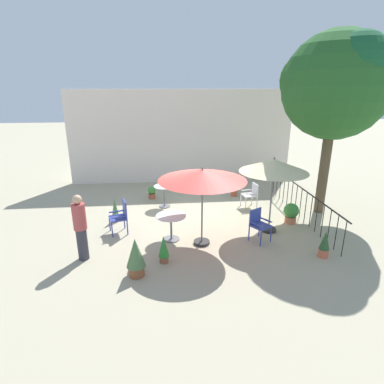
# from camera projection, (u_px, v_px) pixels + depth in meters

# --- Properties ---
(ground_plane) EXTENTS (60.00, 60.00, 0.00)m
(ground_plane) POSITION_uv_depth(u_px,v_px,m) (192.00, 222.00, 10.10)
(ground_plane) COLOR tan
(villa_facade) EXTENTS (9.74, 0.30, 4.01)m
(villa_facade) POSITION_uv_depth(u_px,v_px,m) (182.00, 137.00, 13.83)
(villa_facade) COLOR silver
(villa_facade) RESTS_ON ground
(terrace_railing) EXTENTS (0.03, 5.47, 1.01)m
(terrace_railing) POSITION_uv_depth(u_px,v_px,m) (301.00, 198.00, 10.21)
(terrace_railing) COLOR black
(terrace_railing) RESTS_ON ground
(shade_tree) EXTENTS (3.43, 3.27, 5.76)m
(shade_tree) POSITION_uv_depth(u_px,v_px,m) (337.00, 86.00, 9.64)
(shade_tree) COLOR brown
(shade_tree) RESTS_ON ground
(patio_umbrella_0) EXTENTS (1.94, 1.94, 2.26)m
(patio_umbrella_0) POSITION_uv_depth(u_px,v_px,m) (274.00, 166.00, 8.81)
(patio_umbrella_0) COLOR #2D2D2D
(patio_umbrella_0) RESTS_ON ground
(patio_umbrella_1) EXTENTS (2.31, 2.31, 2.17)m
(patio_umbrella_1) POSITION_uv_depth(u_px,v_px,m) (202.00, 176.00, 8.07)
(patio_umbrella_1) COLOR #2D2D2D
(patio_umbrella_1) RESTS_ON ground
(cafe_table_0) EXTENTS (0.83, 0.83, 0.74)m
(cafe_table_0) POSITION_uv_depth(u_px,v_px,m) (171.00, 223.00, 8.75)
(cafe_table_0) COLOR silver
(cafe_table_0) RESTS_ON ground
(cafe_table_1) EXTENTS (0.73, 0.73, 0.78)m
(cafe_table_1) POSITION_uv_depth(u_px,v_px,m) (164.00, 192.00, 11.17)
(cafe_table_1) COLOR silver
(cafe_table_1) RESTS_ON ground
(patio_chair_0) EXTENTS (0.54, 0.53, 0.86)m
(patio_chair_0) POSITION_uv_depth(u_px,v_px,m) (251.00, 193.00, 11.16)
(patio_chair_0) COLOR silver
(patio_chair_0) RESTS_ON ground
(patio_chair_1) EXTENTS (0.64, 0.64, 0.91)m
(patio_chair_1) POSITION_uv_depth(u_px,v_px,m) (258.00, 223.00, 8.72)
(patio_chair_1) COLOR #3445A2
(patio_chair_1) RESTS_ON ground
(patio_chair_2) EXTENTS (0.59, 0.61, 0.99)m
(patio_chair_2) POSITION_uv_depth(u_px,v_px,m) (121.00, 215.00, 9.19)
(patio_chair_2) COLOR #333E97
(patio_chair_2) RESTS_ON ground
(potted_plant_0) EXTENTS (0.27, 0.27, 0.50)m
(potted_plant_0) POSITION_uv_depth(u_px,v_px,m) (234.00, 189.00, 12.36)
(potted_plant_0) COLOR #BB5B3B
(potted_plant_0) RESTS_ON ground
(potted_plant_1) EXTENTS (0.20, 0.20, 0.79)m
(potted_plant_1) POSITION_uv_depth(u_px,v_px,m) (115.00, 210.00, 10.00)
(potted_plant_1) COLOR #9C432D
(potted_plant_1) RESTS_ON ground
(potted_plant_2) EXTENTS (0.30, 0.30, 0.48)m
(potted_plant_2) POSITION_uv_depth(u_px,v_px,m) (152.00, 192.00, 12.08)
(potted_plant_2) COLOR #AC573A
(potted_plant_2) RESTS_ON ground
(potted_plant_3) EXTENTS (0.27, 0.27, 0.72)m
(potted_plant_3) POSITION_uv_depth(u_px,v_px,m) (164.00, 248.00, 7.65)
(potted_plant_3) COLOR brown
(potted_plant_3) RESTS_ON ground
(potted_plant_4) EXTENTS (0.44, 0.44, 0.94)m
(potted_plant_4) POSITION_uv_depth(u_px,v_px,m) (136.00, 256.00, 7.07)
(potted_plant_4) COLOR brown
(potted_plant_4) RESTS_ON ground
(potted_plant_5) EXTENTS (0.47, 0.47, 0.65)m
(potted_plant_5) POSITION_uv_depth(u_px,v_px,m) (291.00, 212.00, 9.91)
(potted_plant_5) COLOR #BF724B
(potted_plant_5) RESTS_ON ground
(potted_plant_6) EXTENTS (0.26, 0.26, 0.71)m
(potted_plant_6) POSITION_uv_depth(u_px,v_px,m) (325.00, 244.00, 7.91)
(potted_plant_6) COLOR #CE6646
(potted_plant_6) RESTS_ON ground
(standing_person) EXTENTS (0.41, 0.41, 1.70)m
(standing_person) POSITION_uv_depth(u_px,v_px,m) (80.00, 227.00, 7.66)
(standing_person) COLOR #33333D
(standing_person) RESTS_ON ground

